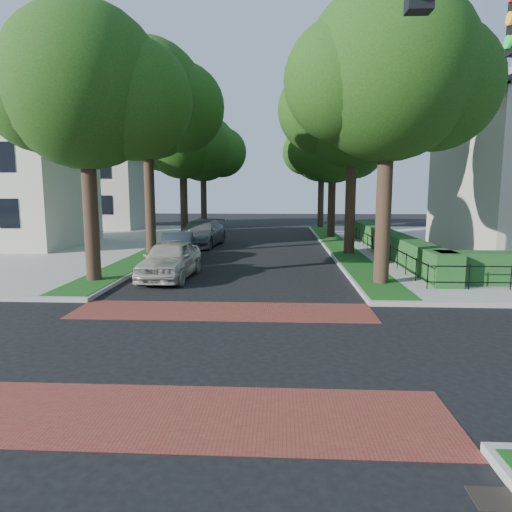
# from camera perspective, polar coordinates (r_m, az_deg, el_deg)

# --- Properties ---
(ground) EXTENTS (120.00, 120.00, 0.00)m
(ground) POSITION_cam_1_polar(r_m,az_deg,el_deg) (10.80, -6.30, -11.32)
(ground) COLOR black
(ground) RESTS_ON ground
(crosswalk_far) EXTENTS (9.00, 2.20, 0.01)m
(crosswalk_far) POSITION_cam_1_polar(r_m,az_deg,el_deg) (13.83, -4.16, -6.88)
(crosswalk_far) COLOR maroon
(crosswalk_far) RESTS_ON ground
(crosswalk_near) EXTENTS (9.00, 2.20, 0.01)m
(crosswalk_near) POSITION_cam_1_polar(r_m,az_deg,el_deg) (7.91, -10.23, -18.99)
(crosswalk_near) COLOR maroon
(crosswalk_near) RESTS_ON ground
(storm_drain) EXTENTS (0.65, 0.45, 0.01)m
(storm_drain) POSITION_cam_1_polar(r_m,az_deg,el_deg) (6.73, 28.16, -25.22)
(storm_drain) COLOR black
(storm_drain) RESTS_ON ground
(grass_strip_ne) EXTENTS (1.60, 29.80, 0.02)m
(grass_strip_ne) POSITION_cam_1_polar(r_m,az_deg,el_deg) (29.58, 10.17, 1.43)
(grass_strip_ne) COLOR #154814
(grass_strip_ne) RESTS_ON sidewalk_ne
(grass_strip_nw) EXTENTS (1.60, 29.80, 0.02)m
(grass_strip_nw) POSITION_cam_1_polar(r_m,az_deg,el_deg) (30.19, -10.63, 1.56)
(grass_strip_nw) COLOR #154814
(grass_strip_nw) RESTS_ON sidewalk_nw
(tree_right_near) EXTENTS (7.75, 6.67, 10.66)m
(tree_right_near) POSITION_cam_1_polar(r_m,az_deg,el_deg) (18.16, 16.45, 20.71)
(tree_right_near) COLOR black
(tree_right_near) RESTS_ON sidewalk_ne
(tree_right_mid) EXTENTS (8.25, 7.09, 11.22)m
(tree_right_mid) POSITION_cam_1_polar(r_m,az_deg,el_deg) (25.96, 12.22, 17.79)
(tree_right_mid) COLOR black
(tree_right_mid) RESTS_ON sidewalk_ne
(tree_right_far) EXTENTS (7.25, 6.23, 9.74)m
(tree_right_far) POSITION_cam_1_polar(r_m,az_deg,el_deg) (34.64, 9.72, 13.61)
(tree_right_far) COLOR black
(tree_right_far) RESTS_ON sidewalk_ne
(tree_right_back) EXTENTS (7.50, 6.45, 10.20)m
(tree_right_back) POSITION_cam_1_polar(r_m,az_deg,el_deg) (43.60, 8.33, 12.99)
(tree_right_back) COLOR black
(tree_right_back) RESTS_ON sidewalk_ne
(tree_left_near) EXTENTS (7.50, 6.45, 10.20)m
(tree_left_near) POSITION_cam_1_polar(r_m,az_deg,el_deg) (19.02, -20.08, 18.86)
(tree_left_near) COLOR black
(tree_left_near) RESTS_ON sidewalk_nw
(tree_left_mid) EXTENTS (8.00, 6.88, 11.48)m
(tree_left_mid) POSITION_cam_1_polar(r_m,az_deg,el_deg) (26.68, -13.13, 18.28)
(tree_left_mid) COLOR black
(tree_left_mid) RESTS_ON sidewalk_nw
(tree_left_far) EXTENTS (7.00, 6.02, 9.86)m
(tree_left_far) POSITION_cam_1_polar(r_m,az_deg,el_deg) (35.16, -8.94, 13.89)
(tree_left_far) COLOR black
(tree_left_far) RESTS_ON sidewalk_nw
(tree_left_back) EXTENTS (7.75, 6.66, 10.44)m
(tree_left_back) POSITION_cam_1_polar(r_m,az_deg,el_deg) (44.02, -6.46, 13.17)
(tree_left_back) COLOR black
(tree_left_back) RESTS_ON sidewalk_nw
(hedge_main_road) EXTENTS (1.00, 18.00, 1.20)m
(hedge_main_road) POSITION_cam_1_polar(r_m,az_deg,el_deg) (25.91, 16.38, 1.59)
(hedge_main_road) COLOR #18481E
(hedge_main_road) RESTS_ON sidewalk_ne
(fence_main_road) EXTENTS (0.06, 18.00, 0.90)m
(fence_main_road) POSITION_cam_1_polar(r_m,az_deg,el_deg) (25.75, 14.64, 1.28)
(fence_main_road) COLOR black
(fence_main_road) RESTS_ON sidewalk_ne
(house_left_near) EXTENTS (10.00, 9.00, 10.14)m
(house_left_near) POSITION_cam_1_polar(r_m,az_deg,el_deg) (32.91, -28.95, 9.74)
(house_left_near) COLOR beige
(house_left_near) RESTS_ON sidewalk_nw
(house_left_far) EXTENTS (10.00, 9.00, 10.14)m
(house_left_far) POSITION_cam_1_polar(r_m,az_deg,el_deg) (45.43, -19.53, 9.60)
(house_left_far) COLOR #B6B1A3
(house_left_far) RESTS_ON sidewalk_nw
(parked_car_front) EXTENTS (2.07, 4.75, 1.59)m
(parked_car_front) POSITION_cam_1_polar(r_m,az_deg,el_deg) (19.01, -10.68, -0.40)
(parked_car_front) COLOR #B7B2A4
(parked_car_front) RESTS_ON ground
(parked_car_middle) EXTENTS (2.11, 4.51, 1.43)m
(parked_car_middle) POSITION_cam_1_polar(r_m,az_deg,el_deg) (23.91, -9.82, 1.19)
(parked_car_middle) COLOR #1F282F
(parked_car_middle) RESTS_ON ground
(parked_car_rear) EXTENTS (2.93, 5.97, 1.67)m
(parked_car_rear) POSITION_cam_1_polar(r_m,az_deg,el_deg) (29.68, -6.88, 2.84)
(parked_car_rear) COLOR slate
(parked_car_rear) RESTS_ON ground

